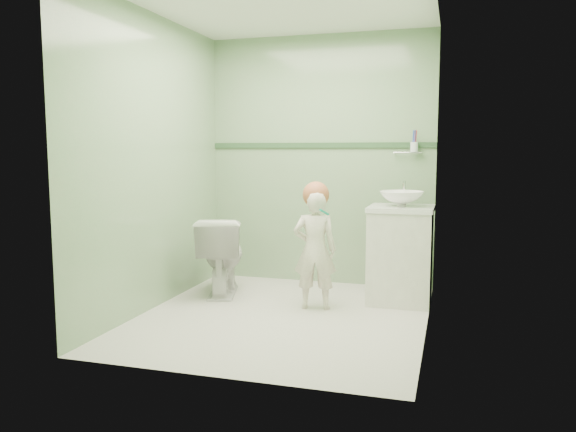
% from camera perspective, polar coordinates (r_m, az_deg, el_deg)
% --- Properties ---
extents(ground, '(2.50, 2.50, 0.00)m').
position_cam_1_polar(ground, '(4.49, -0.55, -10.16)').
color(ground, beige).
rests_on(ground, ground).
extents(room_shell, '(2.50, 2.54, 2.40)m').
position_cam_1_polar(room_shell, '(4.30, -0.57, 5.35)').
color(room_shell, '#7FAD7A').
rests_on(room_shell, ground).
extents(trim_stripe, '(2.20, 0.02, 0.05)m').
position_cam_1_polar(trim_stripe, '(5.49, 3.24, 7.18)').
color(trim_stripe, '#305231').
rests_on(trim_stripe, room_shell).
extents(vanity, '(0.52, 0.50, 0.80)m').
position_cam_1_polar(vanity, '(4.91, 11.33, -4.02)').
color(vanity, silver).
rests_on(vanity, ground).
extents(counter, '(0.54, 0.52, 0.04)m').
position_cam_1_polar(counter, '(4.85, 11.44, 0.75)').
color(counter, white).
rests_on(counter, vanity).
extents(basin, '(0.37, 0.37, 0.13)m').
position_cam_1_polar(basin, '(4.84, 11.46, 1.74)').
color(basin, white).
rests_on(basin, counter).
extents(faucet, '(0.03, 0.13, 0.18)m').
position_cam_1_polar(faucet, '(5.02, 11.67, 2.82)').
color(faucet, silver).
rests_on(faucet, counter).
extents(cup_holder, '(0.26, 0.07, 0.21)m').
position_cam_1_polar(cup_holder, '(5.30, 12.61, 6.87)').
color(cup_holder, silver).
rests_on(cup_holder, room_shell).
extents(toilet, '(0.57, 0.77, 0.71)m').
position_cam_1_polar(toilet, '(5.14, -6.75, -4.00)').
color(toilet, white).
rests_on(toilet, ground).
extents(toddler, '(0.39, 0.30, 0.98)m').
position_cam_1_polar(toddler, '(4.61, 2.75, -3.48)').
color(toddler, white).
rests_on(toddler, ground).
extents(hair_cap, '(0.22, 0.22, 0.22)m').
position_cam_1_polar(hair_cap, '(4.57, 2.85, 2.17)').
color(hair_cap, '#B2623C').
rests_on(hair_cap, toddler).
extents(teal_toothbrush, '(0.11, 0.14, 0.08)m').
position_cam_1_polar(teal_toothbrush, '(4.43, 3.63, 0.46)').
color(teal_toothbrush, '#029173').
rests_on(teal_toothbrush, toddler).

